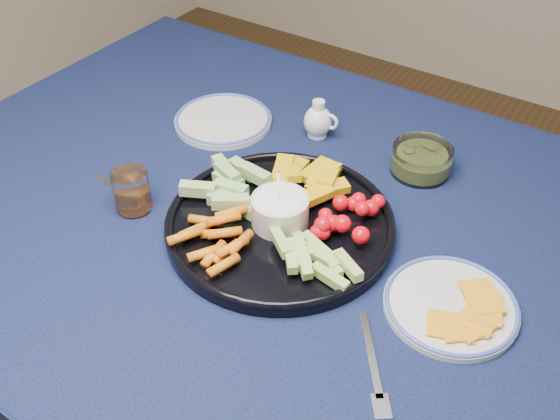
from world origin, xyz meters
The scene contains 9 objects.
dining_table centered at (0.00, 0.00, 0.66)m, with size 1.67×1.07×0.75m.
crudite_platter centered at (-0.07, -0.04, 0.77)m, with size 0.40×0.40×0.13m.
creamer_pitcher centered at (-0.16, 0.25, 0.78)m, with size 0.08×0.06×0.08m.
pickle_bowl centered at (0.07, 0.26, 0.77)m, with size 0.12×0.12×0.05m.
cheese_plate centered at (0.25, -0.04, 0.76)m, with size 0.20×0.20×0.02m.
juice_tumbler centered at (-0.32, -0.13, 0.78)m, with size 0.07×0.07×0.08m.
fork_left centered at (-0.35, -0.11, 0.75)m, with size 0.16×0.03×0.00m.
fork_right centered at (0.20, -0.21, 0.75)m, with size 0.12×0.15×0.00m.
side_plate_extra centered at (-0.36, 0.18, 0.75)m, with size 0.21×0.21×0.02m.
Camera 1 is at (0.38, -0.70, 1.48)m, focal length 40.00 mm.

